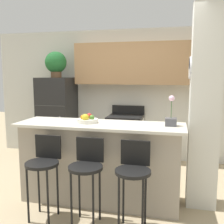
{
  "coord_description": "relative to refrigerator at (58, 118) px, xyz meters",
  "views": [
    {
      "loc": [
        0.93,
        -3.18,
        1.69
      ],
      "look_at": [
        0.0,
        0.68,
        1.11
      ],
      "focal_mm": 42.0,
      "sensor_mm": 36.0,
      "label": 1
    }
  ],
  "objects": [
    {
      "name": "wall_back",
      "position": [
        1.49,
        0.3,
        0.73
      ],
      "size": [
        5.6,
        0.38,
        2.55
      ],
      "color": "silver",
      "rests_on": "ground_plane"
    },
    {
      "name": "pillar_right",
      "position": [
        2.63,
        -1.36,
        0.47
      ],
      "size": [
        0.38,
        0.32,
        2.55
      ],
      "color": "silver",
      "rests_on": "ground_plane"
    },
    {
      "name": "counter_bar",
      "position": [
        1.34,
        -1.58,
        -0.28
      ],
      "size": [
        2.17,
        0.65,
        1.06
      ],
      "color": "gray",
      "rests_on": "ground_plane"
    },
    {
      "name": "ground_plane",
      "position": [
        1.34,
        -1.58,
        -0.81
      ],
      "size": [
        14.0,
        14.0,
        0.0
      ],
      "primitive_type": "plane",
      "color": "tan"
    },
    {
      "name": "stove_range",
      "position": [
        1.38,
        0.04,
        -0.35
      ],
      "size": [
        0.64,
        0.61,
        1.07
      ],
      "color": "white",
      "rests_on": "ground_plane"
    },
    {
      "name": "refrigerator",
      "position": [
        0.0,
        0.0,
        0.0
      ],
      "size": [
        0.64,
        0.67,
        1.62
      ],
      "color": "black",
      "rests_on": "ground_plane"
    },
    {
      "name": "orchid_vase",
      "position": [
        2.23,
        -1.53,
        0.34
      ],
      "size": [
        0.14,
        0.14,
        0.37
      ],
      "color": "#4C4C51",
      "rests_on": "counter_bar"
    },
    {
      "name": "fruit_bowl",
      "position": [
        1.17,
        -1.57,
        0.29
      ],
      "size": [
        0.27,
        0.27,
        0.12
      ],
      "color": "silver",
      "rests_on": "counter_bar"
    },
    {
      "name": "bar_stool_right",
      "position": [
        1.87,
        -2.11,
        -0.16
      ],
      "size": [
        0.38,
        0.38,
        0.97
      ],
      "color": "black",
      "rests_on": "ground_plane"
    },
    {
      "name": "potted_plant_on_fridge",
      "position": [
        -0.0,
        0.0,
        1.09
      ],
      "size": [
        0.42,
        0.42,
        0.5
      ],
      "color": "brown",
      "rests_on": "refrigerator"
    },
    {
      "name": "bar_stool_mid",
      "position": [
        1.34,
        -2.11,
        -0.16
      ],
      "size": [
        0.38,
        0.38,
        0.97
      ],
      "color": "black",
      "rests_on": "ground_plane"
    },
    {
      "name": "bar_stool_left",
      "position": [
        0.81,
        -2.11,
        -0.16
      ],
      "size": [
        0.38,
        0.38,
        0.97
      ],
      "color": "black",
      "rests_on": "ground_plane"
    }
  ]
}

